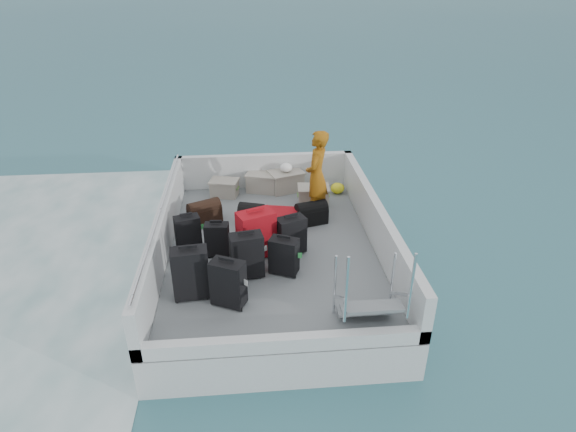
# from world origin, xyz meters

# --- Properties ---
(ground) EXTENTS (160.00, 160.00, 0.00)m
(ground) POSITION_xyz_m (0.00, 0.00, 0.00)
(ground) COLOR navy
(ground) RESTS_ON ground
(ferry_hull) EXTENTS (3.60, 5.00, 0.60)m
(ferry_hull) POSITION_xyz_m (0.00, 0.00, 0.30)
(ferry_hull) COLOR silver
(ferry_hull) RESTS_ON ground
(deck) EXTENTS (3.30, 4.70, 0.02)m
(deck) POSITION_xyz_m (0.00, 0.00, 0.61)
(deck) COLOR slate
(deck) RESTS_ON ferry_hull
(deck_fittings) EXTENTS (3.60, 5.00, 0.90)m
(deck_fittings) POSITION_xyz_m (0.35, -0.32, 0.99)
(deck_fittings) COLOR silver
(deck_fittings) RESTS_ON deck
(suitcase_0) EXTENTS (0.52, 0.33, 0.76)m
(suitcase_0) POSITION_xyz_m (-1.18, -1.27, 1.00)
(suitcase_0) COLOR black
(suitcase_0) RESTS_ON deck
(suitcase_1) EXTENTS (0.39, 0.24, 0.56)m
(suitcase_1) POSITION_xyz_m (-0.87, -0.22, 0.90)
(suitcase_1) COLOR black
(suitcase_1) RESTS_ON deck
(suitcase_2) EXTENTS (0.45, 0.34, 0.58)m
(suitcase_2) POSITION_xyz_m (-1.35, 0.04, 0.91)
(suitcase_2) COLOR black
(suitcase_2) RESTS_ON deck
(suitcase_3) EXTENTS (0.51, 0.43, 0.68)m
(suitcase_3) POSITION_xyz_m (-0.67, -1.49, 0.96)
(suitcase_3) COLOR black
(suitcase_3) RESTS_ON deck
(suitcase_4) EXTENTS (0.52, 0.36, 0.70)m
(suitcase_4) POSITION_xyz_m (-0.41, -0.83, 0.97)
(suitcase_4) COLOR black
(suitcase_4) RESTS_ON deck
(suitcase_5) EXTENTS (0.65, 0.52, 0.77)m
(suitcase_5) POSITION_xyz_m (-0.25, -0.28, 1.01)
(suitcase_5) COLOR #A00C14
(suitcase_5) RESTS_ON deck
(suitcase_6) EXTENTS (0.48, 0.39, 0.58)m
(suitcase_6) POSITION_xyz_m (0.14, -0.80, 0.91)
(suitcase_6) COLOR black
(suitcase_6) RESTS_ON deck
(suitcase_7) EXTENTS (0.52, 0.41, 0.63)m
(suitcase_7) POSITION_xyz_m (0.29, -0.25, 0.94)
(suitcase_7) COLOR black
(suitcase_7) RESTS_ON deck
(suitcase_8) EXTENTS (0.79, 0.60, 0.28)m
(suitcase_8) POSITION_xyz_m (0.14, 0.69, 0.76)
(suitcase_8) COLOR #A00C14
(suitcase_8) RESTS_ON deck
(duffel_0) EXTENTS (0.65, 0.52, 0.32)m
(duffel_0) POSITION_xyz_m (-1.15, 0.95, 0.78)
(duffel_0) COLOR black
(duffel_0) RESTS_ON deck
(duffel_1) EXTENTS (0.51, 0.42, 0.32)m
(duffel_1) POSITION_xyz_m (-0.31, 0.76, 0.78)
(duffel_1) COLOR black
(duffel_1) RESTS_ON deck
(duffel_2) EXTENTS (0.61, 0.44, 0.32)m
(duffel_2) POSITION_xyz_m (0.75, 0.73, 0.78)
(duffel_2) COLOR black
(duffel_2) RESTS_ON deck
(crate_0) EXTENTS (0.58, 0.46, 0.31)m
(crate_0) POSITION_xyz_m (-0.83, 2.02, 0.77)
(crate_0) COLOR #A79E91
(crate_0) RESTS_ON deck
(crate_1) EXTENTS (0.69, 0.56, 0.36)m
(crate_1) POSITION_xyz_m (-0.06, 2.20, 0.80)
(crate_1) COLOR #A79E91
(crate_1) RESTS_ON deck
(crate_2) EXTENTS (0.74, 0.62, 0.38)m
(crate_2) POSITION_xyz_m (0.42, 2.17, 0.81)
(crate_2) COLOR #A79E91
(crate_2) RESTS_ON deck
(crate_3) EXTENTS (0.59, 0.43, 0.34)m
(crate_3) POSITION_xyz_m (0.89, 1.48, 0.79)
(crate_3) COLOR #A79E91
(crate_3) RESTS_ON deck
(yellow_bag) EXTENTS (0.28, 0.26, 0.22)m
(yellow_bag) POSITION_xyz_m (1.45, 1.94, 0.73)
(yellow_bag) COLOR yellow
(yellow_bag) RESTS_ON deck
(white_bag) EXTENTS (0.24, 0.24, 0.18)m
(white_bag) POSITION_xyz_m (0.42, 2.17, 1.09)
(white_bag) COLOR white
(white_bag) RESTS_ON crate_2
(passenger) EXTENTS (0.58, 0.71, 1.64)m
(passenger) POSITION_xyz_m (0.86, 0.96, 1.44)
(passenger) COLOR orange
(passenger) RESTS_ON deck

